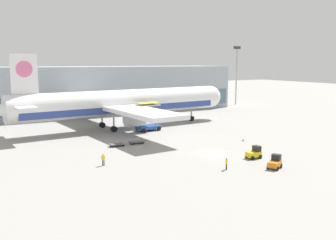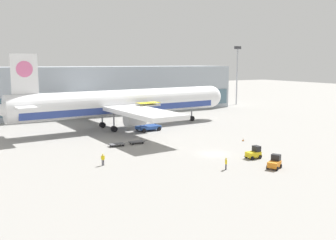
# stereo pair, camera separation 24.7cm
# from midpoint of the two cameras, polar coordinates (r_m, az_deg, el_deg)

# --- Properties ---
(ground_plane) EXTENTS (400.00, 400.00, 0.00)m
(ground_plane) POSITION_cam_midpoint_polar(r_m,az_deg,el_deg) (63.80, 6.80, -5.15)
(ground_plane) COLOR gray
(terminal_building) EXTENTS (90.00, 18.20, 14.00)m
(terminal_building) POSITION_cam_midpoint_polar(r_m,az_deg,el_deg) (116.82, -11.46, 4.55)
(terminal_building) COLOR #9EA8B2
(terminal_building) RESTS_ON ground_plane
(light_mast) EXTENTS (2.80, 0.50, 20.96)m
(light_mast) POSITION_cam_midpoint_polar(r_m,az_deg,el_deg) (138.56, 10.34, 7.41)
(light_mast) COLOR #9EA0A5
(light_mast) RESTS_ON ground_plane
(airplane_main) EXTENTS (58.09, 48.45, 17.00)m
(airplane_main) POSITION_cam_midpoint_polar(r_m,az_deg,el_deg) (87.43, -7.30, 2.51)
(airplane_main) COLOR white
(airplane_main) RESTS_ON ground_plane
(scissor_lift_loader) EXTENTS (5.40, 3.70, 6.38)m
(scissor_lift_loader) POSITION_cam_midpoint_polar(r_m,az_deg,el_deg) (84.26, -3.15, -0.05)
(scissor_lift_loader) COLOR #284C99
(scissor_lift_loader) RESTS_ON ground_plane
(baggage_tug_foreground) EXTENTS (2.81, 2.46, 2.00)m
(baggage_tug_foreground) POSITION_cam_midpoint_polar(r_m,az_deg,el_deg) (56.90, 15.88, -6.24)
(baggage_tug_foreground) COLOR orange
(baggage_tug_foreground) RESTS_ON ground_plane
(baggage_tug_mid) EXTENTS (2.48, 1.67, 2.00)m
(baggage_tug_mid) POSITION_cam_midpoint_polar(r_m,az_deg,el_deg) (61.91, 12.91, -4.91)
(baggage_tug_mid) COLOR yellow
(baggage_tug_mid) RESTS_ON ground_plane
(baggage_dolly_lead) EXTENTS (3.71, 1.52, 0.48)m
(baggage_dolly_lead) POSITION_cam_midpoint_polar(r_m,az_deg,el_deg) (69.55, -7.88, -3.67)
(baggage_dolly_lead) COLOR #56565B
(baggage_dolly_lead) RESTS_ON ground_plane
(baggage_dolly_second) EXTENTS (3.71, 1.52, 0.48)m
(baggage_dolly_second) POSITION_cam_midpoint_polar(r_m,az_deg,el_deg) (71.19, -4.90, -3.33)
(baggage_dolly_second) COLOR #56565B
(baggage_dolly_second) RESTS_ON ground_plane
(ground_crew_near) EXTENTS (0.35, 0.52, 1.73)m
(ground_crew_near) POSITION_cam_midpoint_polar(r_m,az_deg,el_deg) (54.73, 8.77, -6.45)
(ground_crew_near) COLOR black
(ground_crew_near) RESTS_ON ground_plane
(ground_crew_far) EXTENTS (0.53, 0.34, 1.81)m
(ground_crew_far) POSITION_cam_midpoint_polar(r_m,az_deg,el_deg) (56.99, -9.96, -5.81)
(ground_crew_far) COLOR black
(ground_crew_far) RESTS_ON ground_plane
(traffic_cone_near) EXTENTS (0.40, 0.40, 0.57)m
(traffic_cone_near) POSITION_cam_midpoint_polar(r_m,az_deg,el_deg) (74.93, 11.28, -2.95)
(traffic_cone_near) COLOR black
(traffic_cone_near) RESTS_ON ground_plane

